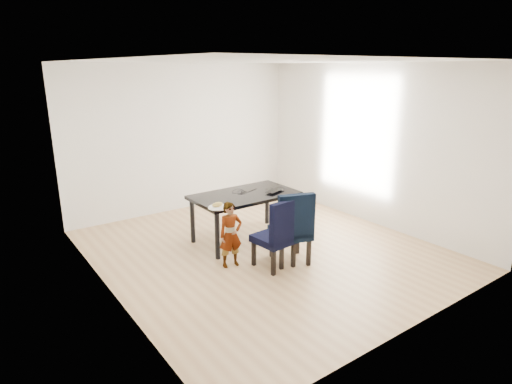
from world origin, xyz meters
TOP-DOWN VIEW (x-y plane):
  - floor at (0.00, 0.00)m, footprint 4.50×5.00m
  - ceiling at (0.00, 0.00)m, footprint 4.50×5.00m
  - wall_back at (0.00, 2.50)m, footprint 4.50×0.01m
  - wall_front at (0.00, -2.50)m, footprint 4.50×0.01m
  - wall_left at (-2.25, 0.00)m, footprint 0.01×5.00m
  - wall_right at (2.25, 0.00)m, footprint 0.01×5.00m
  - dining_table at (0.00, 0.50)m, footprint 1.60×0.90m
  - chair_left at (-0.22, -0.52)m, footprint 0.51×0.53m
  - chair_right at (0.06, -0.52)m, footprint 0.64×0.65m
  - child at (-0.68, -0.16)m, footprint 0.36×0.26m
  - plate at (-0.68, 0.15)m, footprint 0.34×0.34m
  - sandwich at (-0.69, 0.16)m, footprint 0.17×0.09m
  - laptop at (0.44, 0.36)m, footprint 0.41×0.33m
  - cable_tangle at (-0.00, 0.55)m, footprint 0.17×0.17m

SIDE VIEW (x-z plane):
  - floor at x=0.00m, z-range -0.01..0.00m
  - dining_table at x=0.00m, z-range 0.00..0.75m
  - child at x=-0.68m, z-range 0.00..0.91m
  - chair_left at x=-0.22m, z-range 0.00..0.98m
  - chair_right at x=0.06m, z-range 0.00..1.04m
  - cable_tangle at x=0.00m, z-range 0.75..0.76m
  - plate at x=-0.68m, z-range 0.75..0.77m
  - laptop at x=0.44m, z-range 0.75..0.78m
  - sandwich at x=-0.69m, z-range 0.77..0.83m
  - wall_back at x=0.00m, z-range 0.00..2.70m
  - wall_front at x=0.00m, z-range 0.00..2.70m
  - wall_left at x=-2.25m, z-range 0.00..2.70m
  - wall_right at x=2.25m, z-range 0.00..2.70m
  - ceiling at x=0.00m, z-range 2.70..2.71m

